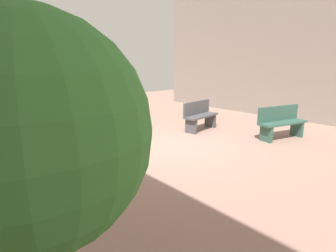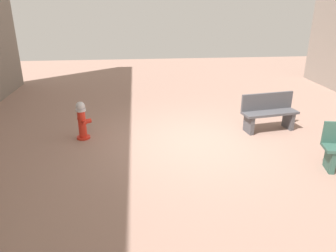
{
  "view_description": "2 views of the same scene",
  "coord_description": "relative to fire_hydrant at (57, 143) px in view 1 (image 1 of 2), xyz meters",
  "views": [
    {
      "loc": [
        4.55,
        5.4,
        2.17
      ],
      "look_at": [
        0.78,
        0.99,
        0.82
      ],
      "focal_mm": 29.01,
      "sensor_mm": 36.0,
      "label": 1
    },
    {
      "loc": [
        1.38,
        6.85,
        3.14
      ],
      "look_at": [
        0.77,
        0.74,
        0.72
      ],
      "focal_mm": 34.2,
      "sensor_mm": 36.0,
      "label": 2
    }
  ],
  "objects": [
    {
      "name": "bench_near",
      "position": [
        -4.68,
        -0.11,
        0.02
      ],
      "size": [
        1.49,
        0.67,
        0.95
      ],
      "color": "#4C4C51",
      "rests_on": "ground_plane"
    },
    {
      "name": "fire_hydrant",
      "position": [
        0.0,
        0.0,
        0.0
      ],
      "size": [
        0.38,
        0.4,
        0.93
      ],
      "color": "red",
      "rests_on": "ground_plane"
    },
    {
      "name": "ground_plane",
      "position": [
        -2.71,
        0.49,
        -0.47
      ],
      "size": [
        23.4,
        23.4,
        0.0
      ],
      "primitive_type": "plane",
      "color": "#9E7A6B"
    },
    {
      "name": "bench_far",
      "position": [
        -5.71,
        2.16,
        0.03
      ],
      "size": [
        1.67,
        0.79,
        0.95
      ],
      "color": "#33594C",
      "rests_on": "ground_plane"
    },
    {
      "name": "planter_tree",
      "position": [
        1.53,
        4.53,
        0.96
      ],
      "size": [
        1.16,
        1.16,
        2.43
      ],
      "color": "gray",
      "rests_on": "ground_plane"
    }
  ]
}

